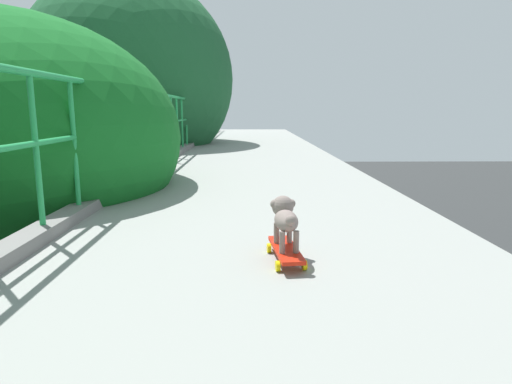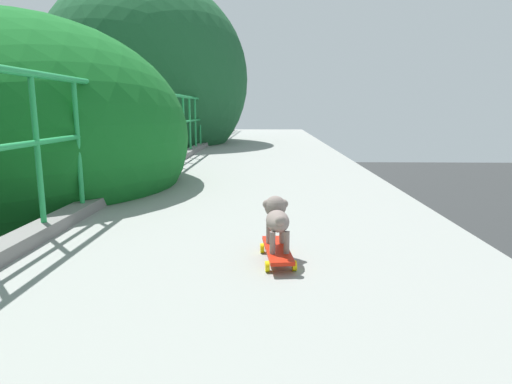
{
  "view_description": "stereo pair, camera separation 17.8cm",
  "coord_description": "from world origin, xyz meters",
  "views": [
    {
      "loc": [
        1.31,
        -1.81,
        7.29
      ],
      "look_at": [
        1.37,
        2.05,
        6.56
      ],
      "focal_mm": 30.7,
      "sensor_mm": 36.0,
      "label": 1
    },
    {
      "loc": [
        1.49,
        -1.81,
        7.29
      ],
      "look_at": [
        1.37,
        2.05,
        6.56
      ],
      "focal_mm": 30.7,
      "sensor_mm": 36.0,
      "label": 2
    }
  ],
  "objects": [
    {
      "name": "toy_skateboard",
      "position": [
        1.54,
        0.87,
        6.4
      ],
      "size": [
        0.23,
        0.56,
        0.09
      ],
      "color": "red",
      "rests_on": "overpass_deck"
    },
    {
      "name": "city_bus",
      "position": [
        -7.97,
        20.49,
        1.97
      ],
      "size": [
        2.77,
        10.48,
        3.51
      ],
      "color": "red",
      "rests_on": "ground"
    },
    {
      "name": "roadside_tree_mid",
      "position": [
        -1.78,
        3.69,
        6.8
      ],
      "size": [
        4.43,
        4.43,
        8.48
      ],
      "color": "brown",
      "rests_on": "ground"
    },
    {
      "name": "roadside_tree_far",
      "position": [
        -2.08,
        11.08,
        8.13
      ],
      "size": [
        5.85,
        5.85,
        11.03
      ],
      "color": "brown",
      "rests_on": "ground"
    },
    {
      "name": "small_dog",
      "position": [
        1.54,
        0.91,
        6.62
      ],
      "size": [
        0.18,
        0.4,
        0.32
      ],
      "color": "gray",
      "rests_on": "toy_skateboard"
    },
    {
      "name": "overpass_deck",
      "position": [
        1.39,
        -0.0,
        6.11
      ],
      "size": [
        3.38,
        39.8,
        0.45
      ],
      "color": "gray",
      "rests_on": "bridge_pier"
    }
  ]
}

